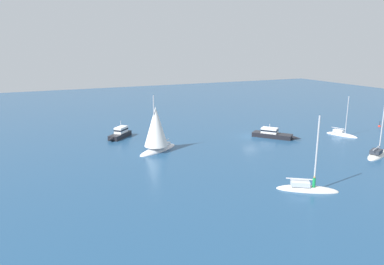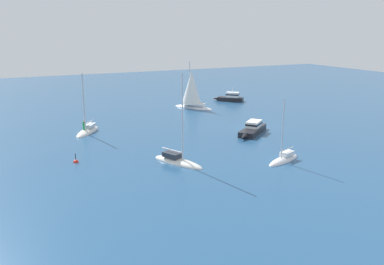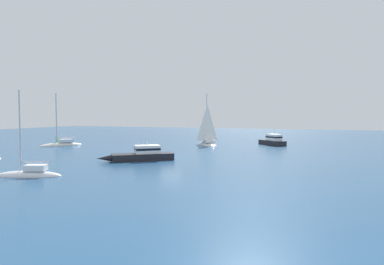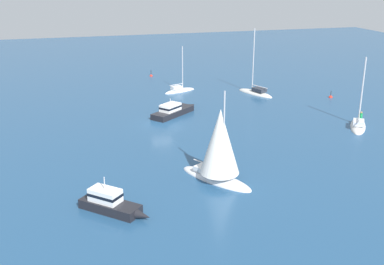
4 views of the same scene
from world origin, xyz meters
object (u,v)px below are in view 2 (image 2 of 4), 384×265
(yacht, at_px, (192,92))
(sailboat_1, at_px, (284,160))
(sailboat_2, at_px, (88,131))
(sailboat, at_px, (178,161))
(channel_buoy, at_px, (76,162))
(launch, at_px, (252,129))
(cabin_cruiser, at_px, (230,97))

(yacht, bearing_deg, sailboat_1, 140.34)
(yacht, height_order, sailboat_2, yacht)
(sailboat, xyz_separation_m, channel_buoy, (-9.99, 5.02, -0.15))
(yacht, bearing_deg, channel_buoy, 100.62)
(launch, height_order, sailboat_2, sailboat_2)
(cabin_cruiser, xyz_separation_m, sailboat_1, (-14.68, -35.97, -0.62))
(launch, bearing_deg, sailboat_2, -66.36)
(channel_buoy, bearing_deg, sailboat_1, -24.52)
(sailboat_1, bearing_deg, sailboat, -43.57)
(cabin_cruiser, bearing_deg, sailboat_2, 66.52)
(launch, relative_size, sailboat_1, 0.98)
(yacht, bearing_deg, sailboat, 119.52)
(sailboat, relative_size, launch, 1.41)
(sailboat_1, relative_size, channel_buoy, 5.74)
(sailboat, bearing_deg, launch, 92.99)
(launch, relative_size, channel_buoy, 5.60)
(sailboat, height_order, channel_buoy, sailboat)
(launch, xyz_separation_m, sailboat_2, (-20.61, 10.77, -0.47))
(sailboat, height_order, launch, sailboat)
(yacht, distance_m, launch, 20.96)
(yacht, bearing_deg, cabin_cruiser, -104.13)
(sailboat, distance_m, channel_buoy, 11.18)
(sailboat_1, height_order, channel_buoy, sailboat_1)
(cabin_cruiser, bearing_deg, sailboat, 94.50)
(sailboat_1, bearing_deg, sailboat_2, -74.71)
(channel_buoy, bearing_deg, sailboat_2, 72.42)
(sailboat_2, height_order, channel_buoy, sailboat_2)
(sailboat, bearing_deg, sailboat_2, 174.02)
(sailboat, xyz_separation_m, sailboat_2, (-5.81, 18.21, 0.01))
(sailboat, relative_size, sailboat_2, 1.16)
(launch, xyz_separation_m, sailboat_1, (-3.86, -11.96, -0.52))
(yacht, height_order, sailboat_1, yacht)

